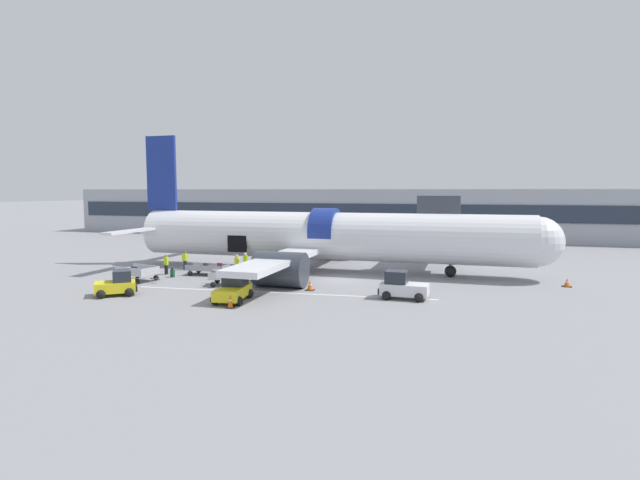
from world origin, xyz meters
TOP-DOWN VIEW (x-y plane):
  - ground_plane at (0.00, 0.00)m, footprint 500.00×500.00m
  - apron_marking_line at (-2.47, -5.76)m, footprint 20.26×1.93m
  - terminal_strip at (0.00, 36.26)m, footprint 103.23×9.53m
  - jet_bridge_stub at (6.90, 10.67)m, footprint 3.44×11.98m
  - airplane at (-2.55, 3.73)m, footprint 36.79×28.12m
  - baggage_tug_lead at (-12.28, -9.43)m, footprint 2.93×2.77m
  - baggage_tug_mid at (5.45, -5.18)m, footprint 3.07×2.01m
  - baggage_tug_rear at (-4.39, -8.73)m, footprint 2.29×3.47m
  - baggage_cart_loading at (-10.50, -0.82)m, footprint 4.18×2.03m
  - baggage_cart_queued at (-6.94, -4.30)m, footprint 3.53×2.49m
  - baggage_cart_empty at (-14.13, -4.76)m, footprint 3.84×2.55m
  - ground_crew_loader_a at (-13.91, -1.56)m, footprint 0.52×0.52m
  - ground_crew_loader_b at (-6.13, 0.06)m, footprint 0.63×0.42m
  - ground_crew_driver at (-7.86, -1.13)m, footprint 0.60×0.56m
  - ground_crew_supervisor at (-7.78, 0.23)m, footprint 0.48×0.62m
  - ground_crew_helper at (-13.66, 0.81)m, footprint 0.51×0.54m
  - suitcase_on_tarmac_upright at (-12.70, -2.56)m, footprint 0.44×0.35m
  - safety_cone_nose at (16.03, 2.00)m, footprint 0.60×0.60m
  - safety_cone_engine_left at (-3.73, -10.46)m, footprint 0.46×0.46m
  - safety_cone_wingtip at (-0.86, -4.36)m, footprint 0.57×0.57m

SIDE VIEW (x-z plane):
  - ground_plane at x=0.00m, z-range 0.00..0.00m
  - apron_marking_line at x=-2.47m, z-range 0.00..0.01m
  - safety_cone_nose at x=16.03m, z-range -0.02..0.59m
  - suitcase_on_tarmac_upright at x=-12.70m, z-range -0.05..0.66m
  - safety_cone_wingtip at x=-0.86m, z-range -0.02..0.68m
  - safety_cone_engine_left at x=-3.73m, z-range -0.02..0.76m
  - baggage_cart_loading at x=-10.50m, z-range -0.05..0.92m
  - baggage_cart_queued at x=-6.94m, z-range -0.01..1.05m
  - baggage_cart_empty at x=-14.13m, z-range 0.00..1.12m
  - baggage_tug_lead at x=-12.28m, z-range -0.12..1.49m
  - baggage_tug_rear at x=-4.39m, z-range -0.11..1.51m
  - baggage_tug_mid at x=5.45m, z-range -0.13..1.61m
  - ground_crew_loader_a at x=-13.91m, z-range 0.04..1.67m
  - ground_crew_helper at x=-13.66m, z-range 0.04..1.68m
  - ground_crew_supervisor at x=-7.78m, z-range 0.05..1.81m
  - ground_crew_driver at x=-7.86m, z-range 0.05..1.84m
  - ground_crew_loader_b at x=-6.13m, z-range 0.05..1.88m
  - airplane at x=-2.55m, z-range -2.96..8.68m
  - terminal_strip at x=0.00m, z-range 0.00..6.89m
  - jet_bridge_stub at x=6.90m, z-range 1.52..7.82m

